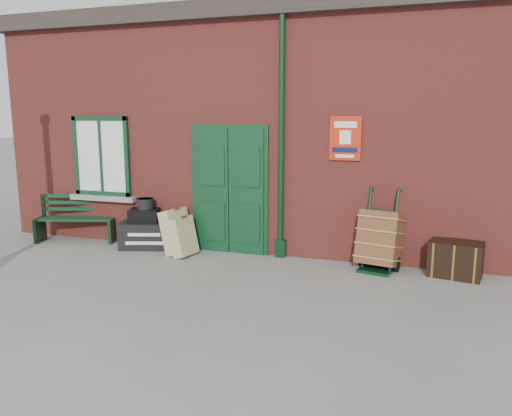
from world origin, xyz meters
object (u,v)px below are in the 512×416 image
at_px(bench, 77,217).
at_px(houdini_trunk, 148,235).
at_px(porter_trolley, 379,240).
at_px(dark_trunk, 456,259).

height_order(bench, houdini_trunk, bench).
xyz_separation_m(houdini_trunk, porter_trolley, (4.17, -0.02, 0.25)).
bearing_deg(porter_trolley, dark_trunk, 13.32).
distance_m(bench, houdini_trunk, 1.60).
bearing_deg(bench, porter_trolley, -17.10).
relative_size(houdini_trunk, dark_trunk, 1.29).
height_order(bench, dark_trunk, bench).
bearing_deg(dark_trunk, bench, -169.41).
relative_size(houdini_trunk, porter_trolley, 0.77).
distance_m(houdini_trunk, dark_trunk, 5.30).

